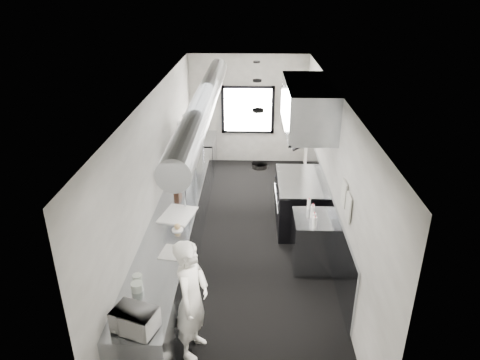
# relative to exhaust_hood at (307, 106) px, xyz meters

# --- Properties ---
(floor) EXTENTS (3.00, 8.00, 0.01)m
(floor) POSITION_rel_exhaust_hood_xyz_m (-1.10, -0.70, -2.39)
(floor) COLOR black
(floor) RESTS_ON ground
(ceiling) EXTENTS (3.00, 8.00, 0.01)m
(ceiling) POSITION_rel_exhaust_hood_xyz_m (-1.10, -0.70, 0.41)
(ceiling) COLOR silver
(ceiling) RESTS_ON wall_back
(wall_back) EXTENTS (3.00, 0.02, 2.80)m
(wall_back) POSITION_rel_exhaust_hood_xyz_m (-1.10, 3.30, -0.99)
(wall_back) COLOR silver
(wall_back) RESTS_ON floor
(wall_front) EXTENTS (3.00, 0.02, 2.80)m
(wall_front) POSITION_rel_exhaust_hood_xyz_m (-1.10, -4.70, -0.99)
(wall_front) COLOR silver
(wall_front) RESTS_ON floor
(wall_left) EXTENTS (0.02, 8.00, 2.80)m
(wall_left) POSITION_rel_exhaust_hood_xyz_m (-2.60, -0.70, -0.99)
(wall_left) COLOR silver
(wall_left) RESTS_ON floor
(wall_right) EXTENTS (0.02, 8.00, 2.80)m
(wall_right) POSITION_rel_exhaust_hood_xyz_m (0.40, -0.70, -0.99)
(wall_right) COLOR silver
(wall_right) RESTS_ON floor
(wall_cladding) EXTENTS (0.03, 5.50, 1.10)m
(wall_cladding) POSITION_rel_exhaust_hood_xyz_m (0.38, -0.40, -1.84)
(wall_cladding) COLOR #969DA4
(wall_cladding) RESTS_ON wall_right
(hvac_duct) EXTENTS (0.40, 6.40, 0.40)m
(hvac_duct) POSITION_rel_exhaust_hood_xyz_m (-1.80, -0.30, 0.16)
(hvac_duct) COLOR gray
(hvac_duct) RESTS_ON ceiling
(service_window) EXTENTS (1.36, 0.05, 1.25)m
(service_window) POSITION_rel_exhaust_hood_xyz_m (-1.10, 3.26, -0.99)
(service_window) COLOR white
(service_window) RESTS_ON wall_back
(exhaust_hood) EXTENTS (0.81, 2.20, 0.88)m
(exhaust_hood) POSITION_rel_exhaust_hood_xyz_m (0.00, 0.00, 0.00)
(exhaust_hood) COLOR #969DA4
(exhaust_hood) RESTS_ON ceiling
(prep_counter) EXTENTS (0.70, 6.00, 0.90)m
(prep_counter) POSITION_rel_exhaust_hood_xyz_m (-2.25, -1.20, -1.94)
(prep_counter) COLOR #969DA4
(prep_counter) RESTS_ON floor
(pass_shelf) EXTENTS (0.45, 3.00, 0.68)m
(pass_shelf) POSITION_rel_exhaust_hood_xyz_m (-2.29, 0.30, -0.86)
(pass_shelf) COLOR #969DA4
(pass_shelf) RESTS_ON prep_counter
(range) EXTENTS (0.88, 1.60, 0.94)m
(range) POSITION_rel_exhaust_hood_xyz_m (-0.06, 0.00, -1.92)
(range) COLOR black
(range) RESTS_ON floor
(bottle_station) EXTENTS (0.65, 0.80, 0.90)m
(bottle_station) POSITION_rel_exhaust_hood_xyz_m (0.05, -1.40, -1.94)
(bottle_station) COLOR #969DA4
(bottle_station) RESTS_ON floor
(far_work_table) EXTENTS (0.70, 1.20, 0.90)m
(far_work_table) POSITION_rel_exhaust_hood_xyz_m (-2.25, 2.50, -1.94)
(far_work_table) COLOR #969DA4
(far_work_table) RESTS_ON floor
(notice_sheet_a) EXTENTS (0.02, 0.28, 0.38)m
(notice_sheet_a) POSITION_rel_exhaust_hood_xyz_m (0.37, -1.90, -0.79)
(notice_sheet_a) COLOR beige
(notice_sheet_a) RESTS_ON wall_right
(notice_sheet_b) EXTENTS (0.02, 0.28, 0.38)m
(notice_sheet_b) POSITION_rel_exhaust_hood_xyz_m (0.37, -2.25, -0.84)
(notice_sheet_b) COLOR beige
(notice_sheet_b) RESTS_ON wall_right
(line_cook) EXTENTS (0.53, 0.68, 1.66)m
(line_cook) POSITION_rel_exhaust_hood_xyz_m (-1.70, -3.36, -1.56)
(line_cook) COLOR white
(line_cook) RESTS_ON floor
(microwave) EXTENTS (0.52, 0.46, 0.26)m
(microwave) POSITION_rel_exhaust_hood_xyz_m (-2.24, -3.97, -1.36)
(microwave) COLOR silver
(microwave) RESTS_ON prep_counter
(deli_tub_a) EXTENTS (0.14, 0.14, 0.09)m
(deli_tub_a) POSITION_rel_exhaust_hood_xyz_m (-2.42, -3.12, -1.45)
(deli_tub_a) COLOR #AEB9AB
(deli_tub_a) RESTS_ON prep_counter
(deli_tub_b) EXTENTS (0.19, 0.19, 0.11)m
(deli_tub_b) POSITION_rel_exhaust_hood_xyz_m (-2.38, -3.30, -1.44)
(deli_tub_b) COLOR #AEB9AB
(deli_tub_b) RESTS_ON prep_counter
(newspaper) EXTENTS (0.36, 0.43, 0.01)m
(newspaper) POSITION_rel_exhaust_hood_xyz_m (-2.09, -2.46, -1.49)
(newspaper) COLOR white
(newspaper) RESTS_ON prep_counter
(small_plate) EXTENTS (0.22, 0.22, 0.01)m
(small_plate) POSITION_rel_exhaust_hood_xyz_m (-2.11, -1.85, -1.48)
(small_plate) COLOR white
(small_plate) RESTS_ON prep_counter
(pastry) EXTENTS (0.10, 0.10, 0.10)m
(pastry) POSITION_rel_exhaust_hood_xyz_m (-2.11, -1.85, -1.43)
(pastry) COLOR tan
(pastry) RESTS_ON small_plate
(cutting_board) EXTENTS (0.62, 0.75, 0.02)m
(cutting_board) POSITION_rel_exhaust_hood_xyz_m (-2.18, -1.38, -1.48)
(cutting_board) COLOR silver
(cutting_board) RESTS_ON prep_counter
(knife_block) EXTENTS (0.11, 0.22, 0.23)m
(knife_block) POSITION_rel_exhaust_hood_xyz_m (-2.33, -0.47, -1.38)
(knife_block) COLOR #59311F
(knife_block) RESTS_ON prep_counter
(plate_stack_a) EXTENTS (0.31, 0.31, 0.30)m
(plate_stack_a) POSITION_rel_exhaust_hood_xyz_m (-2.29, -0.38, -0.67)
(plate_stack_a) COLOR white
(plate_stack_a) RESTS_ON pass_shelf
(plate_stack_b) EXTENTS (0.24, 0.24, 0.30)m
(plate_stack_b) POSITION_rel_exhaust_hood_xyz_m (-2.27, -0.10, -0.67)
(plate_stack_b) COLOR white
(plate_stack_b) RESTS_ON pass_shelf
(plate_stack_c) EXTENTS (0.29, 0.29, 0.37)m
(plate_stack_c) POSITION_rel_exhaust_hood_xyz_m (-2.29, 0.40, -0.64)
(plate_stack_c) COLOR white
(plate_stack_c) RESTS_ON pass_shelf
(plate_stack_d) EXTENTS (0.30, 0.30, 0.37)m
(plate_stack_d) POSITION_rel_exhaust_hood_xyz_m (-2.29, 0.94, -0.64)
(plate_stack_d) COLOR white
(plate_stack_d) RESTS_ON pass_shelf
(squeeze_bottle_a) EXTENTS (0.08, 0.08, 0.19)m
(squeeze_bottle_a) POSITION_rel_exhaust_hood_xyz_m (0.02, -1.71, -1.40)
(squeeze_bottle_a) COLOR silver
(squeeze_bottle_a) RESTS_ON bottle_station
(squeeze_bottle_b) EXTENTS (0.06, 0.06, 0.18)m
(squeeze_bottle_b) POSITION_rel_exhaust_hood_xyz_m (0.02, -1.57, -1.40)
(squeeze_bottle_b) COLOR silver
(squeeze_bottle_b) RESTS_ON bottle_station
(squeeze_bottle_c) EXTENTS (0.08, 0.08, 0.20)m
(squeeze_bottle_c) POSITION_rel_exhaust_hood_xyz_m (0.02, -1.38, -1.39)
(squeeze_bottle_c) COLOR silver
(squeeze_bottle_c) RESTS_ON bottle_station
(squeeze_bottle_d) EXTENTS (0.07, 0.07, 0.16)m
(squeeze_bottle_d) POSITION_rel_exhaust_hood_xyz_m (0.04, -1.24, -1.41)
(squeeze_bottle_d) COLOR silver
(squeeze_bottle_d) RESTS_ON bottle_station
(squeeze_bottle_e) EXTENTS (0.07, 0.07, 0.18)m
(squeeze_bottle_e) POSITION_rel_exhaust_hood_xyz_m (-0.00, -1.08, -1.40)
(squeeze_bottle_e) COLOR silver
(squeeze_bottle_e) RESTS_ON bottle_station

